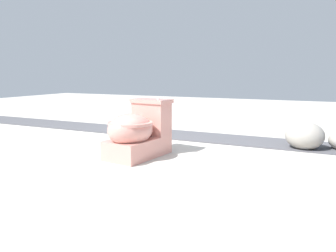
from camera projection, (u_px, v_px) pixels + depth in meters
ground_plane at (120, 155)px, 3.02m from camera, size 14.00×14.00×0.00m
gravel_strip at (209, 138)px, 3.79m from camera, size 0.56×8.00×0.01m
toilet at (137, 133)px, 2.93m from camera, size 0.68×0.46×0.52m
boulder_far at (305, 136)px, 3.22m from camera, size 0.33×0.37×0.28m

